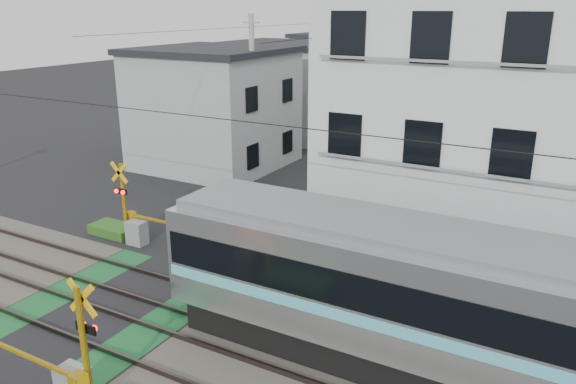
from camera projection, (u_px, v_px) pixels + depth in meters
The scene contains 11 objects.
ground at pixel (115, 304), 16.49m from camera, with size 120.00×120.00×0.00m, color black.
track_bed at pixel (115, 303), 16.48m from camera, with size 120.00×120.00×0.14m.
crossing_signal_near at pixel (73, 379), 12.04m from camera, with size 4.74×0.65×3.09m.
crossing_signal_far at pixel (136, 225), 20.49m from camera, with size 4.74×0.65×3.09m.
apartment_block at pixel (493, 120), 18.97m from camera, with size 10.20×8.36×9.30m.
houses_row at pixel (406, 88), 36.85m from camera, with size 22.07×31.35×6.80m.
tree_hill at pixel (496, 36), 53.13m from camera, with size 40.00×13.75×11.37m.
catenary at pixel (295, 223), 12.59m from camera, with size 60.00×5.04×7.00m.
utility_poles at pixel (371, 78), 34.77m from camera, with size 7.90×42.00×8.00m.
pedestrian at pixel (418, 108), 43.46m from camera, with size 0.62×0.41×1.71m, color black.
weed_patches at pixel (158, 315), 15.55m from camera, with size 10.25×8.80×0.40m.
Camera 1 is at (11.57, -10.29, 8.31)m, focal length 35.00 mm.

